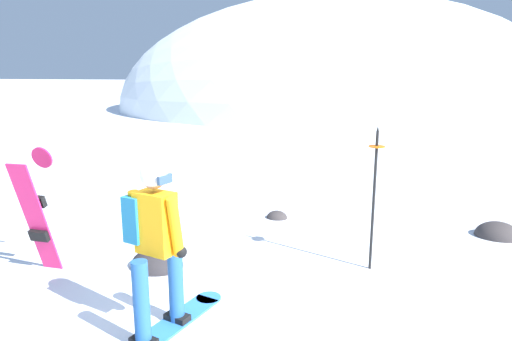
{
  "coord_description": "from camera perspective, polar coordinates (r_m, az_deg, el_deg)",
  "views": [
    {
      "loc": [
        1.63,
        -3.83,
        2.48
      ],
      "look_at": [
        -0.1,
        2.7,
        1.0
      ],
      "focal_mm": 31.34,
      "sensor_mm": 36.0,
      "label": 1
    }
  ],
  "objects": [
    {
      "name": "ground_plane",
      "position": [
        4.85,
        -7.44,
        -18.54
      ],
      "size": [
        300.0,
        300.0,
        0.0
      ],
      "primitive_type": "plane",
      "color": "white"
    },
    {
      "name": "snowboarder_main",
      "position": [
        4.32,
        -12.82,
        -9.15
      ],
      "size": [
        0.69,
        1.79,
        1.71
      ],
      "color": "blue",
      "rests_on": "ground"
    },
    {
      "name": "piste_marker_near",
      "position": [
        5.76,
        14.86,
        -2.3
      ],
      "size": [
        0.2,
        0.2,
        1.86
      ],
      "color": "black",
      "rests_on": "ground"
    },
    {
      "name": "rock_dark",
      "position": [
        7.86,
        2.69,
        -6.07
      ],
      "size": [
        0.37,
        0.31,
        0.26
      ],
      "color": "#383333",
      "rests_on": "ground"
    },
    {
      "name": "rock_small",
      "position": [
        6.12,
        -12.51,
        -11.88
      ],
      "size": [
        0.7,
        0.6,
        0.49
      ],
      "color": "#282628",
      "rests_on": "ground"
    },
    {
      "name": "rock_mid",
      "position": [
        7.94,
        28.41,
        -7.4
      ],
      "size": [
        0.66,
        0.56,
        0.46
      ],
      "color": "#383333",
      "rests_on": "ground"
    },
    {
      "name": "ridge_peak_main",
      "position": [
        33.07,
        9.61,
        7.87
      ],
      "size": [
        30.31,
        27.28,
        15.47
      ],
      "color": "white",
      "rests_on": "ground"
    },
    {
      "name": "spare_snowboard",
      "position": [
        6.12,
        -26.18,
        -4.8
      ],
      "size": [
        0.28,
        0.49,
        1.6
      ],
      "color": "#D11E5B",
      "rests_on": "ground"
    }
  ]
}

